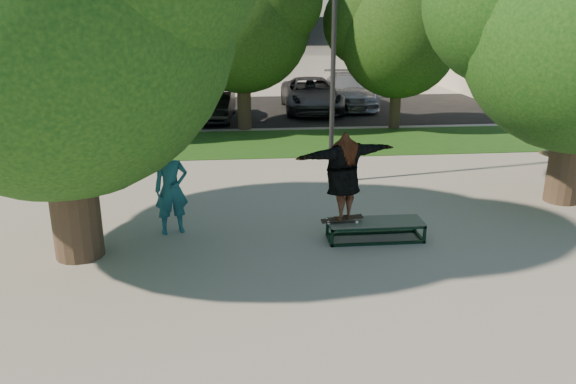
{
  "coord_description": "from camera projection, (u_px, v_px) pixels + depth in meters",
  "views": [
    {
      "loc": [
        -1.42,
        -8.5,
        4.18
      ],
      "look_at": [
        -0.52,
        0.6,
        1.2
      ],
      "focal_mm": 35.0,
      "sensor_mm": 36.0,
      "label": 1
    }
  ],
  "objects": [
    {
      "name": "ground",
      "position": [
        322.0,
        270.0,
        9.47
      ],
      "size": [
        120.0,
        120.0,
        0.0
      ],
      "primitive_type": "plane",
      "color": "gray",
      "rests_on": "ground"
    },
    {
      "name": "grass_strip",
      "position": [
        307.0,
        142.0,
        18.55
      ],
      "size": [
        30.0,
        4.0,
        0.02
      ],
      "primitive_type": "cube",
      "color": "#174413",
      "rests_on": "ground"
    },
    {
      "name": "asphalt_strip",
      "position": [
        265.0,
        110.0,
        24.61
      ],
      "size": [
        40.0,
        8.0,
        0.01
      ],
      "primitive_type": "cube",
      "color": "black",
      "rests_on": "ground"
    },
    {
      "name": "bg_tree_left",
      "position": [
        71.0,
        24.0,
        18.18
      ],
      "size": [
        5.28,
        4.51,
        5.77
      ],
      "color": "#38281E",
      "rests_on": "ground"
    },
    {
      "name": "bg_tree_mid",
      "position": [
        240.0,
        15.0,
        19.56
      ],
      "size": [
        5.76,
        4.92,
        6.24
      ],
      "color": "#38281E",
      "rests_on": "ground"
    },
    {
      "name": "bg_tree_right",
      "position": [
        397.0,
        30.0,
        19.76
      ],
      "size": [
        5.04,
        4.31,
        5.43
      ],
      "color": "#38281E",
      "rests_on": "ground"
    },
    {
      "name": "lamppost",
      "position": [
        333.0,
        55.0,
        13.32
      ],
      "size": [
        0.25,
        0.15,
        6.11
      ],
      "color": "#2D2D30",
      "rests_on": "ground"
    },
    {
      "name": "grind_box",
      "position": [
        375.0,
        230.0,
        10.67
      ],
      "size": [
        1.8,
        0.6,
        0.38
      ],
      "color": "black",
      "rests_on": "ground"
    },
    {
      "name": "skater_rig",
      "position": [
        343.0,
        176.0,
        10.27
      ],
      "size": [
        2.1,
        1.24,
        1.74
      ],
      "rotation": [
        0.0,
        0.0,
        3.5
      ],
      "color": "white",
      "rests_on": "grind_box"
    },
    {
      "name": "bystander",
      "position": [
        171.0,
        189.0,
        10.8
      ],
      "size": [
        0.75,
        0.61,
        1.8
      ],
      "primitive_type": "imported",
      "rotation": [
        0.0,
        0.0,
        0.3
      ],
      "color": "#1B5B67",
      "rests_on": "ground"
    },
    {
      "name": "car_silver_a",
      "position": [
        167.0,
        101.0,
        21.93
      ],
      "size": [
        1.9,
        4.55,
        1.54
      ],
      "primitive_type": "imported",
      "rotation": [
        0.0,
        0.0,
        0.02
      ],
      "color": "#B9B9BE",
      "rests_on": "asphalt_strip"
    },
    {
      "name": "car_dark",
      "position": [
        214.0,
        103.0,
        22.26
      ],
      "size": [
        1.69,
        4.15,
        1.34
      ],
      "primitive_type": "imported",
      "rotation": [
        0.0,
        0.0,
        -0.07
      ],
      "color": "black",
      "rests_on": "asphalt_strip"
    },
    {
      "name": "car_grey",
      "position": [
        311.0,
        95.0,
        24.15
      ],
      "size": [
        2.43,
        5.13,
        1.42
      ],
      "primitive_type": "imported",
      "rotation": [
        0.0,
        0.0,
        -0.02
      ],
      "color": "#4F4F53",
      "rests_on": "asphalt_strip"
    },
    {
      "name": "car_silver_b",
      "position": [
        349.0,
        90.0,
        25.21
      ],
      "size": [
        2.35,
        5.22,
        1.48
      ],
      "primitive_type": "imported",
      "rotation": [
        0.0,
        0.0,
        -0.05
      ],
      "color": "#A4A5A9",
      "rests_on": "asphalt_strip"
    }
  ]
}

